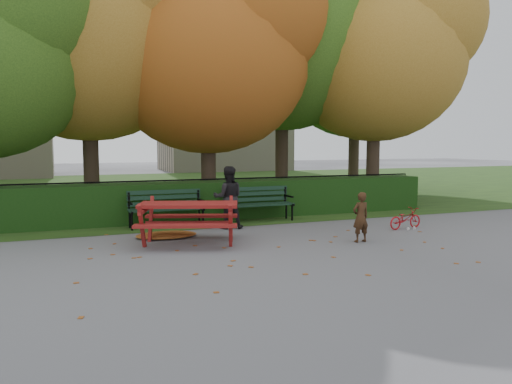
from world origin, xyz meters
name	(u,v)px	position (x,y,z in m)	size (l,w,h in m)	color
ground	(277,253)	(0.00, 0.00, 0.00)	(90.00, 90.00, 0.00)	slate
grass_strip	(149,189)	(0.00, 14.00, 0.01)	(90.00, 90.00, 0.00)	#1E3614
building_right	(223,90)	(8.00, 28.00, 6.00)	(9.00, 6.00, 12.00)	tan
hedge	(208,200)	(0.00, 4.50, 0.50)	(13.00, 0.90, 1.00)	black
iron_fence	(201,196)	(0.00, 5.30, 0.54)	(14.00, 0.04, 1.02)	black
tree_b	(101,22)	(-2.44, 6.75, 5.40)	(6.72, 6.40, 8.79)	#30241B
tree_c	(221,46)	(0.83, 5.96, 4.82)	(6.30, 6.00, 8.00)	#30241B
tree_d	(296,24)	(3.88, 7.23, 5.98)	(7.14, 6.80, 9.58)	#30241B
tree_e	(388,49)	(6.52, 5.77, 5.08)	(6.09, 5.80, 8.16)	#30241B
tree_g	(365,62)	(8.33, 9.76, 5.37)	(6.30, 6.00, 8.55)	#30241B
bench_left	(166,205)	(-1.30, 3.70, 0.52)	(1.80, 0.57, 0.88)	black
bench_right	(258,201)	(1.10, 3.70, 0.52)	(1.80, 0.57, 0.88)	black
picnic_table	(189,212)	(-1.29, 1.44, 0.64)	(2.35, 2.12, 0.94)	maroon
leaf_pile	(166,235)	(-1.57, 2.35, 0.05)	(1.32, 0.91, 0.09)	brown
leaf_scatter	(271,250)	(0.00, 0.30, 0.01)	(9.00, 5.70, 0.01)	brown
child	(361,217)	(2.02, 0.35, 0.51)	(0.37, 0.25, 1.03)	#382112
adult	(228,197)	(0.02, 2.90, 0.74)	(0.72, 0.56, 1.48)	black
bicycle	(405,219)	(3.88, 1.29, 0.25)	(0.33, 0.94, 0.49)	#A80F16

